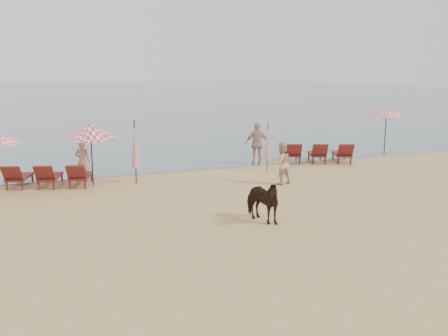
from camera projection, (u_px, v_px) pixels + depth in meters
The scene contains 12 objects.
ground at pixel (303, 254), 11.55m from camera, with size 120.00×120.00×0.00m, color tan.
sea at pixel (62, 93), 84.52m from camera, with size 160.00×140.00×0.06m, color #51606B.
lounger_cluster_left at pixel (49, 176), 17.94m from camera, with size 3.19×2.41×0.62m.
lounger_cluster_right at pixel (318, 153), 22.61m from camera, with size 3.39×2.75×0.65m.
umbrella_open_left_b at pixel (90, 131), 17.95m from camera, with size 1.82×1.86×2.33m.
umbrella_open_right at pixel (387, 112), 24.54m from camera, with size 1.91×1.91×2.33m.
umbrella_closed_left at pixel (135, 145), 18.40m from camera, with size 0.29×0.29×2.36m.
umbrella_closed_right at pixel (267, 142), 20.77m from camera, with size 0.24×0.24×1.97m.
cow at pixel (261, 201), 13.85m from camera, with size 0.66×1.45×1.23m, color black.
beachgoer_left at pixel (83, 161), 18.84m from camera, with size 0.57×0.37×1.56m, color tan.
beachgoer_right_a at pixel (281, 163), 18.36m from camera, with size 0.77×0.60×1.58m, color tan.
beachgoer_right_b at pixel (257, 144), 21.97m from camera, with size 1.11×0.46×1.90m, color tan.
Camera 1 is at (-5.72, -9.50, 4.23)m, focal length 40.00 mm.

